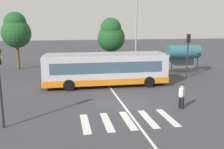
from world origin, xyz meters
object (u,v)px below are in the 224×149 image
(traffic_light_far_corner, at_px, (188,49))
(bus_stop_shelter, at_px, (183,52))
(parked_car_teal, at_px, (92,64))
(background_tree_right, at_px, (111,35))
(parked_car_blue, at_px, (112,64))
(parked_car_champagne, at_px, (133,63))
(pedestrian_crossing_street, at_px, (182,95))
(city_transit_bus, at_px, (106,69))
(background_tree_left, at_px, (16,30))
(twin_arm_street_lamp, at_px, (136,23))

(traffic_light_far_corner, distance_m, bus_stop_shelter, 3.41)
(parked_car_teal, xyz_separation_m, background_tree_right, (3.56, 5.69, 3.37))
(parked_car_blue, height_order, parked_car_champagne, same)
(pedestrian_crossing_street, relative_size, background_tree_right, 0.26)
(parked_car_teal, relative_size, parked_car_champagne, 1.01)
(parked_car_blue, bearing_deg, parked_car_champagne, 9.88)
(city_transit_bus, xyz_separation_m, background_tree_left, (-9.55, 11.04, 3.35))
(traffic_light_far_corner, bearing_deg, twin_arm_street_lamp, 130.96)
(parked_car_champagne, relative_size, background_tree_left, 0.63)
(parked_car_blue, bearing_deg, background_tree_left, 166.04)
(parked_car_blue, bearing_deg, city_transit_bus, -105.24)
(parked_car_teal, xyz_separation_m, parked_car_blue, (2.60, -0.12, 0.00))
(city_transit_bus, bearing_deg, parked_car_champagne, 59.24)
(bus_stop_shelter, bearing_deg, background_tree_left, 162.83)
(pedestrian_crossing_street, bearing_deg, city_transit_bus, 118.81)
(parked_car_blue, height_order, background_tree_right, background_tree_right)
(parked_car_champagne, bearing_deg, twin_arm_street_lamp, -98.62)
(parked_car_blue, xyz_separation_m, background_tree_right, (0.97, 5.81, 3.37))
(pedestrian_crossing_street, height_order, parked_car_blue, pedestrian_crossing_street)
(background_tree_right, bearing_deg, parked_car_champagne, -69.74)
(city_transit_bus, xyz_separation_m, bus_stop_shelter, (10.18, 4.94, 0.83))
(city_transit_bus, distance_m, background_tree_left, 14.97)
(parked_car_champagne, bearing_deg, parked_car_teal, -175.94)
(parked_car_champagne, relative_size, twin_arm_street_lamp, 0.47)
(traffic_light_far_corner, xyz_separation_m, bus_stop_shelter, (1.12, 3.14, -0.72))
(city_transit_bus, relative_size, twin_arm_street_lamp, 1.19)
(parked_car_blue, distance_m, bus_stop_shelter, 8.74)
(parked_car_champagne, distance_m, twin_arm_street_lamp, 5.44)
(parked_car_teal, distance_m, background_tree_left, 10.45)
(twin_arm_street_lamp, bearing_deg, pedestrian_crossing_street, -93.61)
(pedestrian_crossing_street, height_order, traffic_light_far_corner, traffic_light_far_corner)
(twin_arm_street_lamp, height_order, background_tree_right, twin_arm_street_lamp)
(city_transit_bus, distance_m, bus_stop_shelter, 11.35)
(traffic_light_far_corner, height_order, bus_stop_shelter, traffic_light_far_corner)
(pedestrian_crossing_street, relative_size, twin_arm_street_lamp, 0.18)
(parked_car_champagne, xyz_separation_m, background_tree_left, (-14.68, 2.41, 4.17))
(city_transit_bus, xyz_separation_m, traffic_light_far_corner, (9.07, 1.80, 1.55))
(city_transit_bus, xyz_separation_m, pedestrian_crossing_street, (3.96, -7.20, -0.62))
(twin_arm_street_lamp, bearing_deg, parked_car_blue, 151.16)
(parked_car_teal, bearing_deg, background_tree_left, 162.98)
(bus_stop_shelter, bearing_deg, parked_car_teal, 162.70)
(pedestrian_crossing_street, distance_m, traffic_light_far_corner, 10.57)
(parked_car_blue, height_order, bus_stop_shelter, bus_stop_shelter)
(pedestrian_crossing_street, relative_size, parked_car_blue, 0.38)
(city_transit_bus, height_order, twin_arm_street_lamp, twin_arm_street_lamp)
(parked_car_blue, bearing_deg, parked_car_teal, 177.42)
(parked_car_champagne, height_order, bus_stop_shelter, bus_stop_shelter)
(traffic_light_far_corner, xyz_separation_m, background_tree_right, (-5.89, 12.13, 1.00))
(traffic_light_far_corner, distance_m, background_tree_left, 20.86)
(parked_car_blue, bearing_deg, background_tree_right, 80.55)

